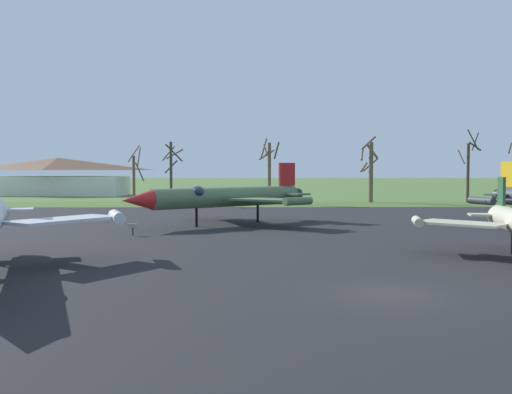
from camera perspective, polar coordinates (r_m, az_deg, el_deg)
name	(u,v)px	position (r m, az deg, el deg)	size (l,w,h in m)	color
ground_plane	(390,295)	(22.43, 13.27, -9.46)	(600.00, 600.00, 0.00)	#4C6B33
asphalt_apron	(323,236)	(40.40, 6.73, -3.94)	(81.50, 61.74, 0.05)	black
grass_verge_strip	(286,204)	(76.96, 2.98, -0.75)	(141.50, 12.00, 0.06)	#456029
jet_fighter_rear_center	(224,197)	(48.29, -3.20, 0.02)	(15.54, 14.02, 5.35)	#4C6B47
info_placard_rear_center	(133,228)	(41.22, -12.21, -3.03)	(0.67, 0.32, 0.93)	black
bare_tree_far_left	(135,177)	(78.32, -12.04, 1.97)	(2.29, 2.38, 8.07)	brown
bare_tree_left_of_center	(171,169)	(77.05, -8.46, 2.74)	(2.92, 3.29, 8.42)	#42382D
bare_tree_center	(269,168)	(77.41, 1.34, 2.89)	(2.83, 2.36, 8.99)	brown
bare_tree_right_of_center	(370,168)	(83.12, 11.33, 2.86)	(2.98, 2.65, 9.60)	brown
bare_tree_far_right	(469,167)	(85.67, 20.49, 2.78)	(2.81, 2.75, 10.32)	#42382D
visitor_building	(58,177)	(110.82, -19.17, 1.93)	(26.51, 11.72, 6.90)	silver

